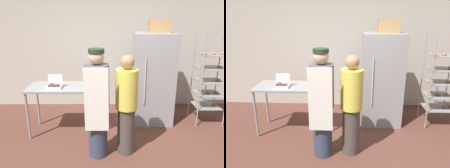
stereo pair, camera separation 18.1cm
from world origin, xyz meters
The scene contains 10 objects.
ground_plane centered at (0.00, 0.00, 0.00)m, with size 14.00×14.00×0.00m, color brown.
back_wall centered at (0.00, 2.44, 1.42)m, with size 6.40×0.12×2.84m, color #B7B2A8.
refrigerator centered at (0.81, 1.51, 0.92)m, with size 0.78×0.71×1.83m.
baking_rack centered at (1.94, 1.45, 0.89)m, with size 0.56×0.52×1.81m.
prep_counter centered at (-0.96, 1.05, 0.80)m, with size 1.19×0.64×0.91m.
donut_box centered at (-1.05, 0.93, 0.96)m, with size 0.26×0.19×0.23m.
blender_pitcher centered at (-0.47, 1.06, 1.05)m, with size 0.13×0.13×0.31m.
cardboard_storage_box centered at (0.89, 1.60, 1.95)m, with size 0.41×0.27×0.25m.
person_baker centered at (-0.25, 0.30, 0.89)m, with size 0.36×0.38×1.71m.
person_customer centered at (0.19, 0.38, 0.82)m, with size 0.34×0.34×1.60m.
Camera 1 is at (-0.05, -2.73, 2.16)m, focal length 35.00 mm.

